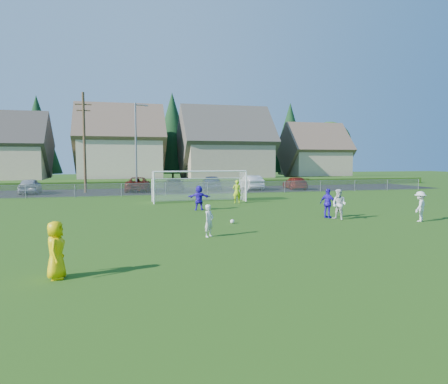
% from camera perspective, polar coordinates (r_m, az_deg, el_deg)
% --- Properties ---
extents(ground, '(160.00, 160.00, 0.00)m').
position_cam_1_polar(ground, '(16.86, 6.91, -6.93)').
color(ground, '#193D0C').
rests_on(ground, ground).
extents(asphalt_lot, '(60.00, 60.00, 0.00)m').
position_cam_1_polar(asphalt_lot, '(43.42, -6.49, 0.22)').
color(asphalt_lot, black).
rests_on(asphalt_lot, ground).
extents(grass_embankment, '(70.00, 6.00, 0.80)m').
position_cam_1_polar(grass_embankment, '(50.81, -7.69, 1.31)').
color(grass_embankment, '#1E420F').
rests_on(grass_embankment, ground).
extents(soccer_ball, '(0.22, 0.22, 0.22)m').
position_cam_1_polar(soccer_ball, '(21.14, 1.19, -4.22)').
color(soccer_ball, white).
rests_on(soccer_ball, ground).
extents(referee, '(0.57, 0.84, 1.66)m').
position_cam_1_polar(referee, '(12.37, -22.89, -7.65)').
color(referee, yellow).
rests_on(referee, ground).
extents(player_white_a, '(0.61, 0.60, 1.42)m').
position_cam_1_polar(player_white_a, '(17.47, -2.16, -4.12)').
color(player_white_a, silver).
rests_on(player_white_a, ground).
extents(player_white_b, '(0.97, 1.05, 1.72)m').
position_cam_1_polar(player_white_b, '(23.22, 16.12, -1.73)').
color(player_white_b, silver).
rests_on(player_white_b, ground).
extents(player_white_c, '(1.23, 1.10, 1.66)m').
position_cam_1_polar(player_white_c, '(24.19, 26.21, -1.86)').
color(player_white_c, silver).
rests_on(player_white_c, ground).
extents(player_blue_a, '(0.87, 1.07, 1.70)m').
position_cam_1_polar(player_blue_a, '(23.74, 14.63, -1.58)').
color(player_blue_a, '#3015C9').
rests_on(player_blue_a, ground).
extents(player_blue_b, '(1.60, 0.86, 1.65)m').
position_cam_1_polar(player_blue_b, '(26.58, -3.59, -0.84)').
color(player_blue_b, '#3015C9').
rests_on(player_blue_b, ground).
extents(goalkeeper, '(0.71, 0.52, 1.78)m').
position_cam_1_polar(goalkeeper, '(30.77, 1.85, 0.06)').
color(goalkeeper, '#AAD418').
rests_on(goalkeeper, ground).
extents(car_a, '(2.04, 4.53, 1.51)m').
position_cam_1_polar(car_a, '(43.48, -25.96, 0.77)').
color(car_a, '#9FA2A6').
rests_on(car_a, ground).
extents(car_c, '(2.86, 5.57, 1.50)m').
position_cam_1_polar(car_c, '(43.02, -12.20, 1.10)').
color(car_c, '#531109').
rests_on(car_c, ground).
extents(car_d, '(2.46, 5.17, 1.45)m').
position_cam_1_polar(car_d, '(42.07, -7.18, 1.06)').
color(car_d, black).
rests_on(car_d, ground).
extents(car_e, '(2.55, 4.99, 1.62)m').
position_cam_1_polar(car_e, '(43.63, -1.78, 1.34)').
color(car_e, '#141F48').
rests_on(car_e, ground).
extents(car_f, '(1.84, 4.83, 1.57)m').
position_cam_1_polar(car_f, '(44.64, 3.88, 1.37)').
color(car_f, silver).
rests_on(car_f, ground).
extents(car_g, '(2.45, 4.86, 1.35)m').
position_cam_1_polar(car_g, '(45.94, 10.11, 1.27)').
color(car_g, maroon).
rests_on(car_g, ground).
extents(soccer_goal, '(7.42, 1.90, 2.50)m').
position_cam_1_polar(soccer_goal, '(32.04, -3.63, 1.55)').
color(soccer_goal, white).
rests_on(soccer_goal, ground).
extents(chainlink_fence, '(52.06, 0.06, 1.20)m').
position_cam_1_polar(chainlink_fence, '(37.95, -5.33, 0.53)').
color(chainlink_fence, gray).
rests_on(chainlink_fence, ground).
extents(streetlight, '(1.38, 0.18, 9.00)m').
position_cam_1_polar(streetlight, '(41.41, -12.40, 6.62)').
color(streetlight, slate).
rests_on(streetlight, ground).
extents(utility_pole, '(1.60, 0.26, 10.00)m').
position_cam_1_polar(utility_pole, '(42.53, -19.33, 6.82)').
color(utility_pole, '#473321').
rests_on(utility_pole, ground).
extents(houses_row, '(53.90, 11.45, 13.27)m').
position_cam_1_polar(houses_row, '(58.51, -6.71, 8.56)').
color(houses_row, tan).
rests_on(houses_row, ground).
extents(tree_row, '(65.98, 12.36, 13.80)m').
position_cam_1_polar(tree_row, '(64.58, -8.30, 7.80)').
color(tree_row, '#382616').
rests_on(tree_row, ground).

